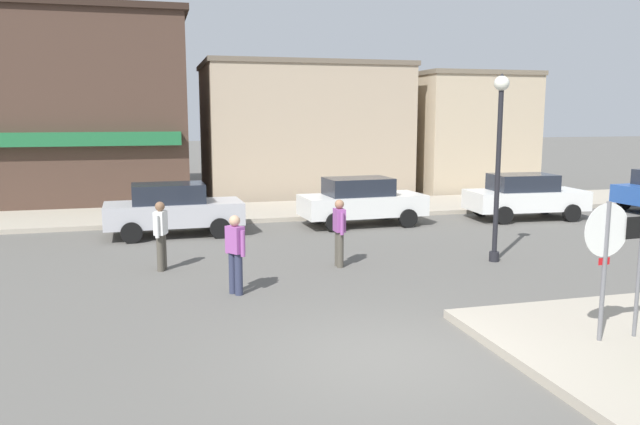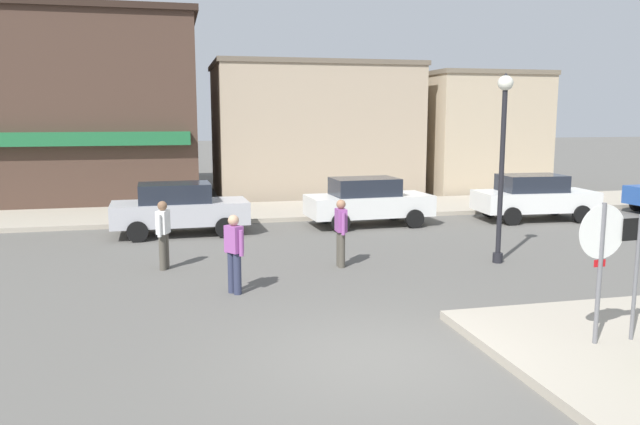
% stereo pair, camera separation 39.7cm
% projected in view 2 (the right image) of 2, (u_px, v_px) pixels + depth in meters
% --- Properties ---
extents(ground_plane, '(160.00, 160.00, 0.00)m').
position_uv_depth(ground_plane, '(381.00, 358.00, 9.24)').
color(ground_plane, '#5B5954').
extents(kerb_far, '(80.00, 4.00, 0.15)m').
position_uv_depth(kerb_far, '(257.00, 212.00, 22.74)').
color(kerb_far, '#A89E8C').
rests_on(kerb_far, ground).
extents(stop_sign, '(0.82, 0.09, 2.30)m').
position_uv_depth(stop_sign, '(601.00, 255.00, 9.24)').
color(stop_sign, slate).
rests_on(stop_sign, ground).
extents(one_way_sign, '(0.60, 0.07, 2.10)m').
position_uv_depth(one_way_sign, '(637.00, 265.00, 9.42)').
color(one_way_sign, slate).
rests_on(one_way_sign, ground).
extents(lamp_post, '(0.36, 0.36, 4.54)m').
position_uv_depth(lamp_post, '(503.00, 141.00, 14.78)').
color(lamp_post, black).
rests_on(lamp_post, ground).
extents(parked_car_nearest, '(4.05, 1.97, 1.56)m').
position_uv_depth(parked_car_nearest, '(179.00, 208.00, 18.67)').
color(parked_car_nearest, '#B7B7BC').
rests_on(parked_car_nearest, ground).
extents(parked_car_second, '(4.08, 2.03, 1.56)m').
position_uv_depth(parked_car_second, '(368.00, 201.00, 20.22)').
color(parked_car_second, white).
rests_on(parked_car_second, ground).
extents(parked_car_third, '(4.10, 2.07, 1.56)m').
position_uv_depth(parked_car_third, '(534.00, 197.00, 21.27)').
color(parked_car_third, white).
rests_on(parked_car_third, ground).
extents(pedestrian_crossing_near, '(0.38, 0.51, 1.61)m').
position_uv_depth(pedestrian_crossing_near, '(234.00, 251.00, 12.47)').
color(pedestrian_crossing_near, '#2D334C').
rests_on(pedestrian_crossing_near, ground).
extents(pedestrian_crossing_far, '(0.34, 0.55, 1.61)m').
position_uv_depth(pedestrian_crossing_far, '(163.00, 233.00, 14.46)').
color(pedestrian_crossing_far, '#4C473D').
rests_on(pedestrian_crossing_far, ground).
extents(pedestrian_kerb_side, '(0.22, 0.55, 1.61)m').
position_uv_depth(pedestrian_kerb_side, '(341.00, 231.00, 14.69)').
color(pedestrian_kerb_side, '#4C473D').
rests_on(pedestrian_kerb_side, ground).
extents(building_corner_shop, '(11.61, 10.07, 7.63)m').
position_uv_depth(building_corner_shop, '(60.00, 109.00, 26.95)').
color(building_corner_shop, '#473328').
rests_on(building_corner_shop, ground).
extents(building_storefront_left_near, '(8.88, 6.22, 5.83)m').
position_uv_depth(building_storefront_left_near, '(312.00, 129.00, 28.48)').
color(building_storefront_left_near, tan).
rests_on(building_storefront_left_near, ground).
extents(building_storefront_left_mid, '(5.40, 6.79, 5.51)m').
position_uv_depth(building_storefront_left_mid, '(467.00, 132.00, 30.23)').
color(building_storefront_left_mid, tan).
rests_on(building_storefront_left_mid, ground).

